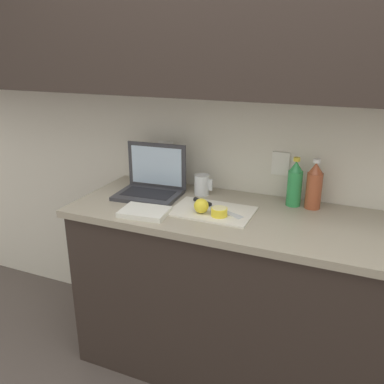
% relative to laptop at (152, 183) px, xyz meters
% --- Properties ---
extents(ground_plane, '(12.00, 12.00, 0.00)m').
position_rel_laptop_xyz_m(ground_plane, '(0.61, -0.08, -0.96)').
color(ground_plane, '#564C47').
rests_on(ground_plane, ground).
extents(wall_back, '(5.20, 0.38, 2.60)m').
position_rel_laptop_xyz_m(wall_back, '(0.61, 0.15, 0.60)').
color(wall_back, silver).
rests_on(wall_back, ground_plane).
extents(counter_unit, '(1.85, 0.62, 0.90)m').
position_rel_laptop_xyz_m(counter_unit, '(0.63, -0.08, -0.50)').
color(counter_unit, '#332823').
rests_on(counter_unit, ground_plane).
extents(laptop, '(0.34, 0.27, 0.26)m').
position_rel_laptop_xyz_m(laptop, '(0.00, 0.00, 0.00)').
color(laptop, '#333338').
rests_on(laptop, counter_unit).
extents(cutting_board, '(0.39, 0.26, 0.01)m').
position_rel_laptop_xyz_m(cutting_board, '(0.39, -0.11, -0.06)').
color(cutting_board, silver).
rests_on(cutting_board, counter_unit).
extents(knife, '(0.29, 0.15, 0.02)m').
position_rel_laptop_xyz_m(knife, '(0.35, -0.07, -0.05)').
color(knife, silver).
rests_on(knife, cutting_board).
extents(lemon_half_cut, '(0.08, 0.08, 0.04)m').
position_rel_laptop_xyz_m(lemon_half_cut, '(0.44, -0.16, -0.03)').
color(lemon_half_cut, yellow).
rests_on(lemon_half_cut, cutting_board).
extents(lemon_whole_beside, '(0.07, 0.07, 0.07)m').
position_rel_laptop_xyz_m(lemon_whole_beside, '(0.35, -0.16, -0.02)').
color(lemon_whole_beside, yellow).
rests_on(lemon_whole_beside, cutting_board).
extents(bottle_green_soda, '(0.08, 0.08, 0.25)m').
position_rel_laptop_xyz_m(bottle_green_soda, '(0.82, 0.13, 0.05)').
color(bottle_green_soda, '#A34C2D').
rests_on(bottle_green_soda, counter_unit).
extents(bottle_oil_tall, '(0.07, 0.07, 0.24)m').
position_rel_laptop_xyz_m(bottle_oil_tall, '(0.72, 0.13, 0.05)').
color(bottle_oil_tall, '#2D934C').
rests_on(bottle_oil_tall, counter_unit).
extents(measuring_cup, '(0.10, 0.08, 0.11)m').
position_rel_laptop_xyz_m(measuring_cup, '(0.25, 0.10, -0.01)').
color(measuring_cup, silver).
rests_on(measuring_cup, counter_unit).
extents(dish_towel, '(0.23, 0.18, 0.02)m').
position_rel_laptop_xyz_m(dish_towel, '(0.10, -0.26, -0.05)').
color(dish_towel, silver).
rests_on(dish_towel, counter_unit).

